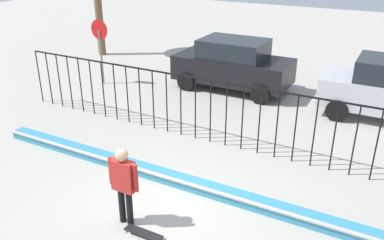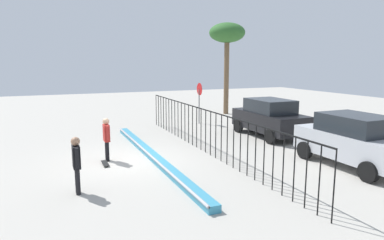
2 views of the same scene
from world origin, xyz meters
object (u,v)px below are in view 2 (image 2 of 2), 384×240
(skateboarder, at_px, (106,135))
(skateboard, at_px, (105,163))
(parked_car_black, at_px, (269,117))
(camera_operator, at_px, (76,160))
(palm_tree_short, at_px, (227,36))
(stop_sign, at_px, (199,97))
(parked_car_silver, at_px, (354,140))

(skateboarder, relative_size, skateboard, 2.08)
(parked_car_black, bearing_deg, camera_operator, -62.30)
(skateboarder, distance_m, palm_tree_short, 14.25)
(palm_tree_short, bearing_deg, camera_operator, -43.28)
(parked_car_black, relative_size, stop_sign, 1.72)
(skateboard, distance_m, parked_car_silver, 9.13)
(camera_operator, relative_size, parked_car_black, 0.39)
(parked_car_silver, distance_m, palm_tree_short, 14.12)
(skateboard, height_order, camera_operator, camera_operator)
(parked_car_silver, bearing_deg, stop_sign, -168.66)
(skateboard, distance_m, palm_tree_short, 15.02)
(parked_car_black, distance_m, stop_sign, 5.10)
(skateboard, relative_size, parked_car_silver, 0.19)
(skateboard, distance_m, parked_car_black, 8.79)
(parked_car_black, xyz_separation_m, stop_sign, (-4.73, -1.80, 0.64))
(stop_sign, bearing_deg, skateboard, -45.81)
(skateboarder, xyz_separation_m, parked_car_black, (-1.31, 8.38, -0.03))
(skateboard, xyz_separation_m, parked_car_black, (-1.83, 8.55, 0.91))
(parked_car_black, distance_m, palm_tree_short, 9.13)
(skateboard, height_order, palm_tree_short, palm_tree_short)
(parked_car_silver, bearing_deg, skateboard, -111.20)
(parked_car_black, bearing_deg, parked_car_silver, 0.91)
(skateboarder, distance_m, stop_sign, 8.95)
(palm_tree_short, bearing_deg, parked_car_black, -12.24)
(stop_sign, relative_size, palm_tree_short, 0.38)
(camera_operator, bearing_deg, parked_car_silver, -33.57)
(skateboard, height_order, parked_car_black, parked_car_black)
(parked_car_black, height_order, stop_sign, stop_sign)
(parked_car_black, bearing_deg, palm_tree_short, 171.15)
(camera_operator, height_order, parked_car_black, parked_car_black)
(camera_operator, relative_size, stop_sign, 0.67)
(skateboarder, height_order, skateboard, skateboarder)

